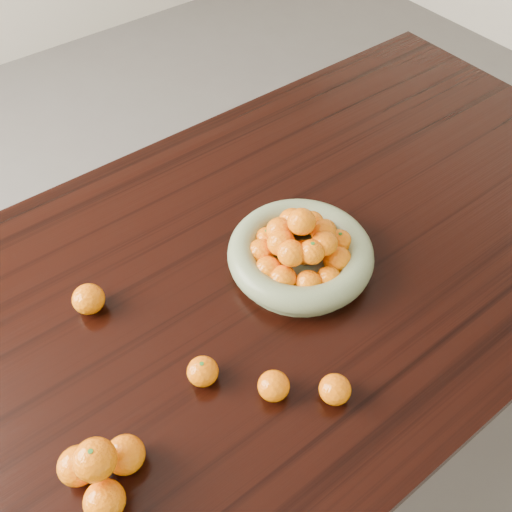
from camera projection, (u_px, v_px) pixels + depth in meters
ground at (257, 426)px, 1.75m from camera, size 5.00×5.00×0.00m
dining_table at (258, 297)px, 1.25m from camera, size 2.00×1.00×0.75m
fruit_bowl at (300, 252)px, 1.16m from camera, size 0.30×0.30×0.15m
orange_pyramid at (101, 470)px, 0.87m from camera, size 0.13×0.14×0.12m
loose_orange_0 at (203, 371)px, 1.00m from camera, size 0.06×0.06×0.05m
loose_orange_1 at (274, 386)px, 0.98m from camera, size 0.06×0.06×0.05m
loose_orange_2 at (335, 389)px, 0.98m from camera, size 0.06×0.06×0.05m
loose_orange_3 at (89, 299)px, 1.10m from camera, size 0.06×0.06×0.06m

